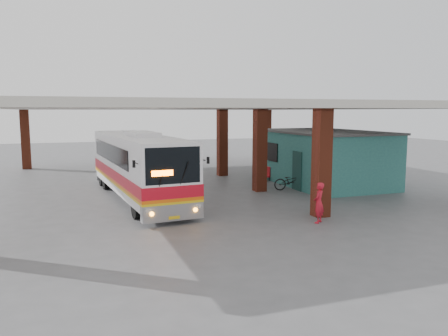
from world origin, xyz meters
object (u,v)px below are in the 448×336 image
red_chair (267,174)px  motorcycle (291,181)px  coach_bus (138,165)px  pedestrian (319,203)px

red_chair → motorcycle: bearing=-96.5°
coach_bus → red_chair: (8.28, 2.98, -1.24)m
coach_bus → pedestrian: bearing=-55.1°
coach_bus → red_chair: 8.89m
motorcycle → red_chair: bearing=10.5°
pedestrian → red_chair: size_ratio=1.80×
motorcycle → coach_bus: bearing=100.0°
coach_bus → motorcycle: 8.22m
coach_bus → red_chair: coach_bus is taller
motorcycle → red_chair: 3.44m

